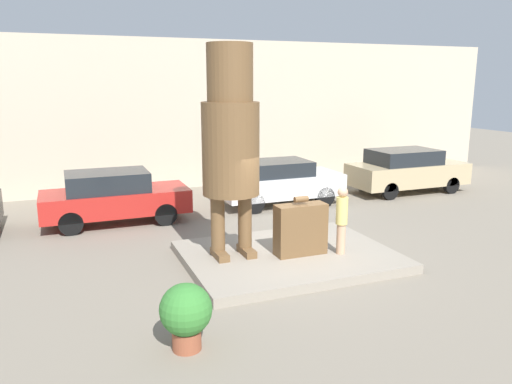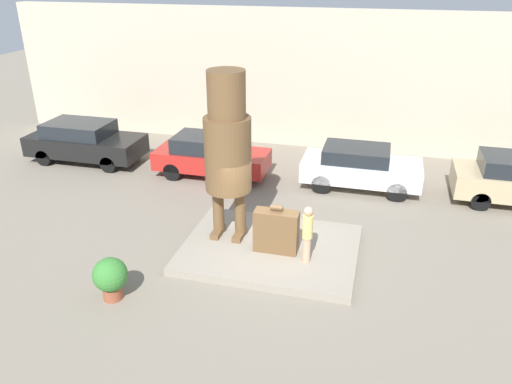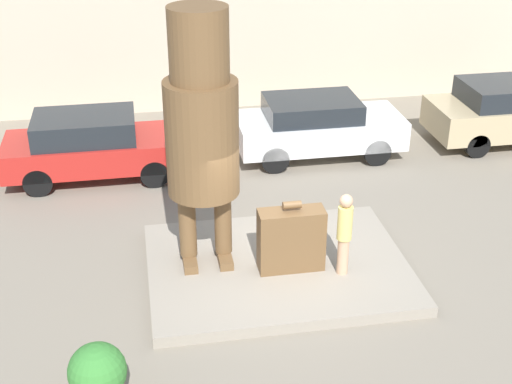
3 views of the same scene
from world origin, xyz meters
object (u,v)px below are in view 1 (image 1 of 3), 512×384
object	(u,v)px
statue_figure	(231,135)
parked_car_white	(279,181)
giant_suitcase	(301,229)
tourist	(342,217)
parked_car_red	(114,196)
parked_car_tan	(407,170)
planter_pot	(186,313)

from	to	relation	value
statue_figure	parked_car_white	world-z (taller)	statue_figure
giant_suitcase	tourist	distance (m)	0.97
parked_car_red	parked_car_tan	size ratio (longest dim) A/B	0.94
tourist	parked_car_red	size ratio (longest dim) A/B	0.38
parked_car_red	parked_car_white	bearing A→B (deg)	3.05
statue_figure	tourist	distance (m)	3.13
giant_suitcase	parked_car_tan	world-z (taller)	parked_car_tan
statue_figure	tourist	size ratio (longest dim) A/B	2.97
statue_figure	parked_car_red	distance (m)	5.35
giant_suitcase	parked_car_red	xyz separation A→B (m)	(-3.61, 4.95, 0.02)
parked_car_white	parked_car_tan	distance (m)	5.26
parked_car_white	statue_figure	bearing A→B (deg)	-125.09
parked_car_white	planter_pot	world-z (taller)	parked_car_white
giant_suitcase	parked_car_red	size ratio (longest dim) A/B	0.33
planter_pot	parked_car_tan	bearing A→B (deg)	37.70
statue_figure	parked_car_white	bearing A→B (deg)	54.91
statue_figure	planter_pot	xyz separation A→B (m)	(-1.88, -3.32, -2.33)
tourist	planter_pot	size ratio (longest dim) A/B	1.46
tourist	parked_car_white	size ratio (longest dim) A/B	0.38
giant_suitcase	parked_car_white	bearing A→B (deg)	70.79
planter_pot	parked_car_white	bearing A→B (deg)	57.14
parked_car_tan	giant_suitcase	bearing A→B (deg)	-143.28
statue_figure	parked_car_white	size ratio (longest dim) A/B	1.14
giant_suitcase	parked_car_white	xyz separation A→B (m)	(1.83, 5.24, 0.01)
parked_car_tan	parked_car_red	bearing A→B (deg)	-178.19
tourist	parked_car_white	bearing A→B (deg)	80.36
giant_suitcase	parked_car_tan	distance (m)	8.85
tourist	parked_car_red	bearing A→B (deg)	130.48
parked_car_red	planter_pot	distance (m)	7.75
parked_car_red	planter_pot	bearing A→B (deg)	-88.12
statue_figure	parked_car_tan	bearing A→B (deg)	29.01
tourist	parked_car_tan	xyz separation A→B (m)	(6.21, 5.61, -0.22)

